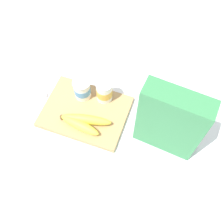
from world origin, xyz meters
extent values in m
plane|color=white|center=(0.00, 0.00, 0.00)|extent=(2.40, 2.40, 0.00)
cube|color=tan|center=(0.00, 0.00, 0.01)|extent=(0.31, 0.24, 0.02)
cube|color=#38844C|center=(0.31, -0.01, 0.15)|extent=(0.21, 0.09, 0.29)
cylinder|color=white|center=(-0.03, 0.06, 0.06)|extent=(0.06, 0.06, 0.08)
cylinder|color=#5193D1|center=(-0.03, 0.06, 0.06)|extent=(0.06, 0.06, 0.03)
cylinder|color=silver|center=(-0.03, 0.06, 0.10)|extent=(0.07, 0.07, 0.00)
cylinder|color=white|center=(0.05, 0.08, 0.06)|extent=(0.06, 0.06, 0.09)
cylinder|color=gold|center=(0.05, 0.08, 0.06)|extent=(0.06, 0.06, 0.04)
cylinder|color=silver|center=(0.05, 0.08, 0.11)|extent=(0.06, 0.06, 0.00)
ellipsoid|color=yellow|center=(0.01, -0.07, 0.04)|extent=(0.16, 0.06, 0.04)
ellipsoid|color=yellow|center=(0.02, -0.04, 0.04)|extent=(0.19, 0.07, 0.04)
cylinder|color=brown|center=(-0.07, -0.06, 0.03)|extent=(0.01, 0.01, 0.02)
cylinder|color=silver|center=(-0.25, 0.03, 0.00)|extent=(0.11, 0.03, 0.01)
ellipsoid|color=silver|center=(-0.19, 0.02, 0.01)|extent=(0.04, 0.03, 0.01)
camera|label=1|loc=(0.27, -0.45, 0.89)|focal=42.84mm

